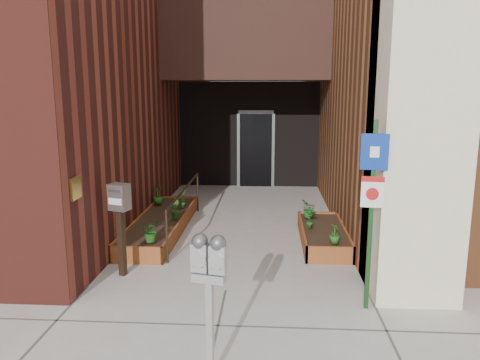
# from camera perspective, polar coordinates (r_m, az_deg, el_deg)

# --- Properties ---
(ground) EXTENTS (80.00, 80.00, 0.00)m
(ground) POSITION_cam_1_polar(r_m,az_deg,el_deg) (6.79, -1.76, -13.33)
(ground) COLOR #9E9991
(ground) RESTS_ON ground
(architecture) EXTENTS (20.00, 14.60, 10.00)m
(architecture) POSITION_cam_1_polar(r_m,az_deg,el_deg) (13.25, 0.25, 20.54)
(architecture) COLOR maroon
(architecture) RESTS_ON ground
(planter_left) EXTENTS (0.90, 3.60, 0.30)m
(planter_left) POSITION_cam_1_polar(r_m,az_deg,el_deg) (9.49, -9.61, -5.42)
(planter_left) COLOR brown
(planter_left) RESTS_ON ground
(planter_right) EXTENTS (0.80, 2.20, 0.30)m
(planter_right) POSITION_cam_1_polar(r_m,az_deg,el_deg) (8.83, 10.07, -6.71)
(planter_right) COLOR brown
(planter_right) RESTS_ON ground
(handrail) EXTENTS (0.04, 3.34, 0.90)m
(handrail) POSITION_cam_1_polar(r_m,az_deg,el_deg) (9.19, -6.77, -1.93)
(handrail) COLOR black
(handrail) RESTS_ON ground
(parking_meter) EXTENTS (0.35, 0.19, 1.50)m
(parking_meter) POSITION_cam_1_polar(r_m,az_deg,el_deg) (4.42, -3.77, -10.80)
(parking_meter) COLOR #A9A9AB
(parking_meter) RESTS_ON ground
(sign_post) EXTENTS (0.33, 0.10, 2.44)m
(sign_post) POSITION_cam_1_polar(r_m,az_deg,el_deg) (6.02, 15.81, -1.87)
(sign_post) COLOR #143613
(sign_post) RESTS_ON ground
(payment_dropbox) EXTENTS (0.34, 0.29, 1.42)m
(payment_dropbox) POSITION_cam_1_polar(r_m,az_deg,el_deg) (7.20, -14.43, -3.57)
(payment_dropbox) COLOR black
(payment_dropbox) RESTS_ON ground
(shrub_left_a) EXTENTS (0.38, 0.38, 0.36)m
(shrub_left_a) POSITION_cam_1_polar(r_m,az_deg,el_deg) (7.94, -10.75, -6.15)
(shrub_left_a) COLOR #1F5418
(shrub_left_a) RESTS_ON planter_left
(shrub_left_b) EXTENTS (0.24, 0.24, 0.36)m
(shrub_left_b) POSITION_cam_1_polar(r_m,az_deg,el_deg) (9.29, -7.95, -3.53)
(shrub_left_b) COLOR #1D5017
(shrub_left_b) RESTS_ON planter_left
(shrub_left_c) EXTENTS (0.31, 0.31, 0.39)m
(shrub_left_c) POSITION_cam_1_polar(r_m,az_deg,el_deg) (10.45, -9.98, -1.83)
(shrub_left_c) COLOR #2C621C
(shrub_left_c) RESTS_ON planter_left
(shrub_left_d) EXTENTS (0.25, 0.25, 0.37)m
(shrub_left_d) POSITION_cam_1_polar(r_m,az_deg,el_deg) (10.07, -7.02, -2.31)
(shrub_left_d) COLOR #1A5819
(shrub_left_d) RESTS_ON planter_left
(shrub_right_a) EXTENTS (0.20, 0.20, 0.32)m
(shrub_right_a) POSITION_cam_1_polar(r_m,az_deg,el_deg) (7.89, 11.50, -6.42)
(shrub_right_a) COLOR #245D1A
(shrub_right_a) RESTS_ON planter_right
(shrub_right_b) EXTENTS (0.21, 0.21, 0.37)m
(shrub_right_b) POSITION_cam_1_polar(r_m,az_deg,el_deg) (8.64, 8.55, -4.61)
(shrub_right_b) COLOR #1B5F1B
(shrub_right_b) RESTS_ON planter_right
(shrub_right_c) EXTENTS (0.37, 0.37, 0.36)m
(shrub_right_c) POSITION_cam_1_polar(r_m,az_deg,el_deg) (9.32, 8.40, -3.49)
(shrub_right_c) COLOR #1B611C
(shrub_right_c) RESTS_ON planter_right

